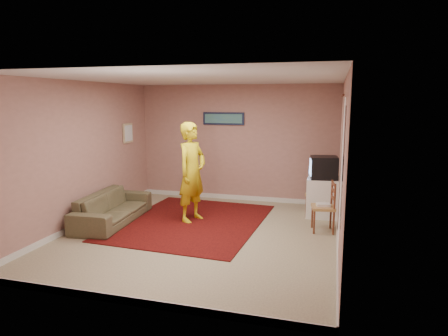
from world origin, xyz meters
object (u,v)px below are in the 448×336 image
(chair_b, at_px, (323,201))
(tv_cabinet, at_px, (323,198))
(chair_a, at_px, (318,188))
(person, at_px, (192,172))
(sofa, at_px, (113,208))
(crt_tv, at_px, (324,168))

(chair_b, bearing_deg, tv_cabinet, 173.44)
(chair_a, bearing_deg, tv_cabinet, 18.30)
(chair_a, bearing_deg, person, -148.84)
(person, bearing_deg, sofa, 128.32)
(tv_cabinet, xyz_separation_m, chair_a, (-0.09, -0.01, 0.19))
(sofa, bearing_deg, chair_a, -72.29)
(tv_cabinet, height_order, sofa, tv_cabinet)
(chair_b, relative_size, person, 0.26)
(crt_tv, xyz_separation_m, person, (-2.36, -0.94, -0.04))
(sofa, distance_m, person, 1.62)
(crt_tv, distance_m, chair_b, 1.01)
(crt_tv, distance_m, sofa, 4.08)
(sofa, xyz_separation_m, person, (1.39, 0.51, 0.65))
(crt_tv, xyz_separation_m, sofa, (-3.74, -1.45, -0.70))
(crt_tv, distance_m, person, 2.54)
(chair_a, distance_m, person, 2.48)
(tv_cabinet, distance_m, sofa, 4.02)
(chair_b, distance_m, person, 2.43)
(sofa, bearing_deg, chair_b, -85.60)
(chair_b, xyz_separation_m, sofa, (-3.79, -0.54, -0.26))
(tv_cabinet, relative_size, chair_b, 1.58)
(chair_b, bearing_deg, crt_tv, 173.76)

